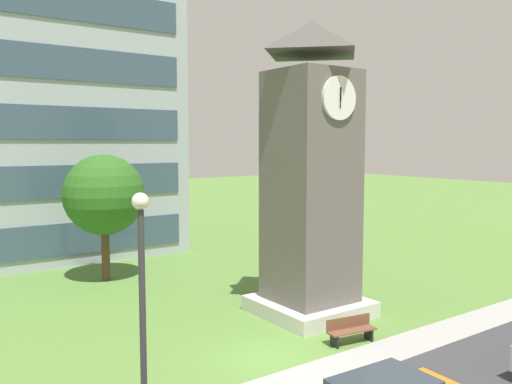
{
  "coord_description": "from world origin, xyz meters",
  "views": [
    {
      "loc": [
        -9.85,
        -12.96,
        6.86
      ],
      "look_at": [
        1.95,
        3.79,
        4.98
      ],
      "focal_mm": 36.87,
      "sensor_mm": 36.0,
      "label": 1
    }
  ],
  "objects_px": {
    "clock_tower": "(311,185)",
    "tree_by_building": "(104,195)",
    "park_bench": "(351,330)",
    "street_lamp": "(142,298)"
  },
  "relations": [
    {
      "from": "park_bench",
      "to": "street_lamp",
      "type": "height_order",
      "value": "street_lamp"
    },
    {
      "from": "clock_tower",
      "to": "tree_by_building",
      "type": "height_order",
      "value": "clock_tower"
    },
    {
      "from": "clock_tower",
      "to": "park_bench",
      "type": "bearing_deg",
      "value": -106.05
    },
    {
      "from": "street_lamp",
      "to": "tree_by_building",
      "type": "relative_size",
      "value": 0.92
    },
    {
      "from": "clock_tower",
      "to": "park_bench",
      "type": "xyz_separation_m",
      "value": [
        -0.93,
        -3.23,
        -4.75
      ]
    },
    {
      "from": "park_bench",
      "to": "street_lamp",
      "type": "xyz_separation_m",
      "value": [
        -8.57,
        -2.32,
        3.17
      ]
    },
    {
      "from": "street_lamp",
      "to": "tree_by_building",
      "type": "height_order",
      "value": "tree_by_building"
    },
    {
      "from": "street_lamp",
      "to": "park_bench",
      "type": "bearing_deg",
      "value": 15.16
    },
    {
      "from": "clock_tower",
      "to": "tree_by_building",
      "type": "bearing_deg",
      "value": 116.72
    },
    {
      "from": "street_lamp",
      "to": "tree_by_building",
      "type": "distance_m",
      "value": 16.1
    }
  ]
}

